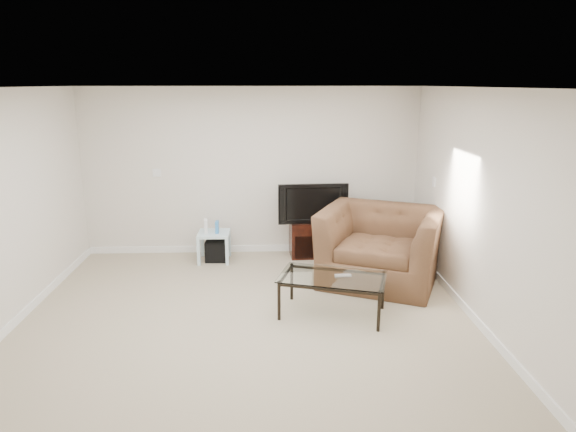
{
  "coord_description": "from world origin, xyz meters",
  "views": [
    {
      "loc": [
        0.24,
        -5.11,
        2.54
      ],
      "look_at": [
        0.5,
        1.2,
        0.9
      ],
      "focal_mm": 32.0,
      "sensor_mm": 36.0,
      "label": 1
    }
  ],
  "objects_px": {
    "tv_stand": "(311,238)",
    "side_table": "(214,247)",
    "television": "(312,202)",
    "coffee_table": "(332,295)",
    "recliner": "(381,234)",
    "subwoofer": "(216,250)"
  },
  "relations": [
    {
      "from": "television",
      "to": "side_table",
      "type": "relative_size",
      "value": 2.13
    },
    {
      "from": "coffee_table",
      "to": "subwoofer",
      "type": "bearing_deg",
      "value": 127.97
    },
    {
      "from": "side_table",
      "to": "recliner",
      "type": "distance_m",
      "value": 2.46
    },
    {
      "from": "tv_stand",
      "to": "side_table",
      "type": "xyz_separation_m",
      "value": [
        -1.45,
        -0.19,
        -0.05
      ]
    },
    {
      "from": "coffee_table",
      "to": "side_table",
      "type": "bearing_deg",
      "value": 128.75
    },
    {
      "from": "tv_stand",
      "to": "recliner",
      "type": "xyz_separation_m",
      "value": [
        0.81,
        -1.08,
        0.38
      ]
    },
    {
      "from": "side_table",
      "to": "subwoofer",
      "type": "distance_m",
      "value": 0.07
    },
    {
      "from": "television",
      "to": "coffee_table",
      "type": "xyz_separation_m",
      "value": [
        0.06,
        -2.04,
        -0.6
      ]
    },
    {
      "from": "recliner",
      "to": "coffee_table",
      "type": "bearing_deg",
      "value": -103.32
    },
    {
      "from": "tv_stand",
      "to": "side_table",
      "type": "bearing_deg",
      "value": -176.04
    },
    {
      "from": "subwoofer",
      "to": "coffee_table",
      "type": "relative_size",
      "value": 0.26
    },
    {
      "from": "recliner",
      "to": "coffee_table",
      "type": "relative_size",
      "value": 1.28
    },
    {
      "from": "side_table",
      "to": "coffee_table",
      "type": "relative_size",
      "value": 0.39
    },
    {
      "from": "tv_stand",
      "to": "subwoofer",
      "type": "distance_m",
      "value": 1.43
    },
    {
      "from": "subwoofer",
      "to": "recliner",
      "type": "xyz_separation_m",
      "value": [
        2.23,
        -0.91,
        0.5
      ]
    },
    {
      "from": "television",
      "to": "subwoofer",
      "type": "height_order",
      "value": "television"
    },
    {
      "from": "television",
      "to": "coffee_table",
      "type": "bearing_deg",
      "value": -91.68
    },
    {
      "from": "television",
      "to": "side_table",
      "type": "distance_m",
      "value": 1.58
    },
    {
      "from": "side_table",
      "to": "television",
      "type": "bearing_deg",
      "value": 6.31
    },
    {
      "from": "coffee_table",
      "to": "television",
      "type": "bearing_deg",
      "value": 91.61
    },
    {
      "from": "television",
      "to": "recliner",
      "type": "height_order",
      "value": "recliner"
    },
    {
      "from": "television",
      "to": "coffee_table",
      "type": "distance_m",
      "value": 2.13
    }
  ]
}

